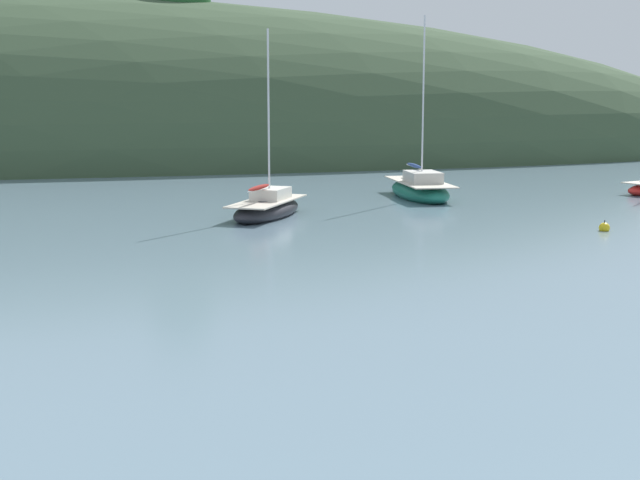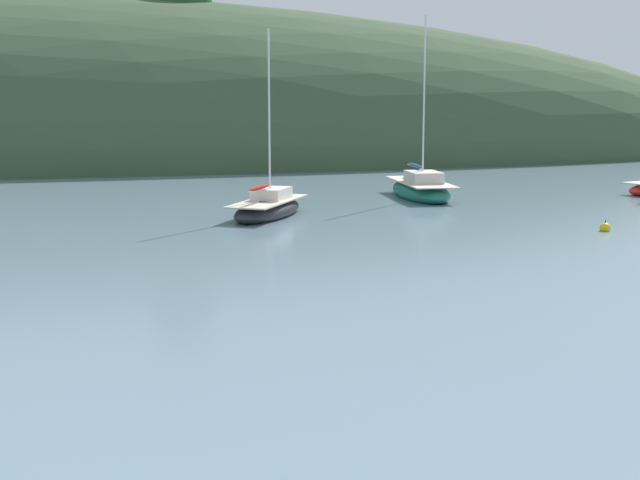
{
  "view_description": "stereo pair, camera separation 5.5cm",
  "coord_description": "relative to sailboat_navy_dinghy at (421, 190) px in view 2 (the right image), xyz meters",
  "views": [
    {
      "loc": [
        -4.86,
        -5.74,
        5.56
      ],
      "look_at": [
        0.0,
        20.0,
        1.2
      ],
      "focal_mm": 49.98,
      "sensor_mm": 36.0,
      "label": 1
    },
    {
      "loc": [
        -4.8,
        -5.75,
        5.56
      ],
      "look_at": [
        0.0,
        20.0,
        1.2
      ],
      "focal_mm": 49.98,
      "sensor_mm": 36.0,
      "label": 2
    }
  ],
  "objects": [
    {
      "name": "mooring_buoy_inner",
      "position": [
        3.98,
        -12.46,
        -0.31
      ],
      "size": [
        0.44,
        0.44,
        0.54
      ],
      "color": "yellow",
      "rests_on": "ground"
    },
    {
      "name": "sailboat_navy_dinghy",
      "position": [
        0.0,
        0.0,
        0.0
      ],
      "size": [
        2.63,
        7.29,
        9.72
      ],
      "color": "#196B56",
      "rests_on": "ground"
    },
    {
      "name": "sailboat_blue_center",
      "position": [
        -8.93,
        -5.75,
        -0.05
      ],
      "size": [
        4.73,
        6.39,
        8.55
      ],
      "color": "#232328",
      "rests_on": "ground"
    }
  ]
}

